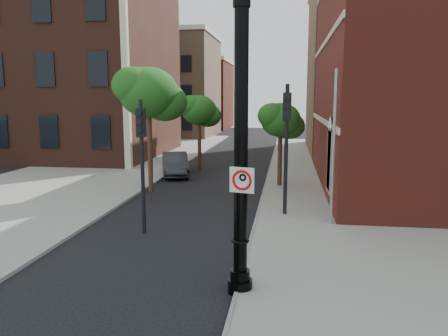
% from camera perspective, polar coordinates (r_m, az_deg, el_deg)
% --- Properties ---
extents(ground, '(120.00, 120.00, 0.00)m').
position_cam_1_polar(ground, '(11.31, -9.07, -15.40)').
color(ground, black).
rests_on(ground, ground).
extents(sidewalk_right, '(8.00, 60.00, 0.12)m').
position_cam_1_polar(sidewalk_right, '(20.52, 16.07, -4.24)').
color(sidewalk_right, gray).
rests_on(sidewalk_right, ground).
extents(sidewalk_left, '(10.00, 50.00, 0.12)m').
position_cam_1_polar(sidewalk_left, '(30.70, -15.14, 0.15)').
color(sidewalk_left, gray).
rests_on(sidewalk_left, ground).
extents(curb_edge, '(0.10, 60.00, 0.14)m').
position_cam_1_polar(curb_edge, '(20.36, 4.97, -3.99)').
color(curb_edge, gray).
rests_on(curb_edge, ground).
extents(victorian_building, '(18.60, 14.60, 17.95)m').
position_cam_1_polar(victorian_building, '(39.05, -21.86, 14.46)').
color(victorian_building, '#542A1F').
rests_on(victorian_building, ground).
extents(bg_building_tan_a, '(12.00, 12.00, 12.00)m').
position_cam_1_polar(bg_building_tan_a, '(55.91, -7.54, 10.39)').
color(bg_building_tan_a, '#987453').
rests_on(bg_building_tan_a, ground).
extents(bg_building_red, '(12.00, 12.00, 10.00)m').
position_cam_1_polar(bg_building_red, '(69.48, -4.34, 9.35)').
color(bg_building_red, '#5E2516').
rests_on(bg_building_red, ground).
extents(bg_building_tan_b, '(22.00, 14.00, 14.00)m').
position_cam_1_polar(bg_building_tan_b, '(41.88, 26.72, 11.35)').
color(bg_building_tan_b, '#987453').
rests_on(bg_building_tan_b, ground).
extents(lamppost, '(0.61, 0.61, 7.20)m').
position_cam_1_polar(lamppost, '(10.11, 2.21, 1.46)').
color(lamppost, black).
rests_on(lamppost, ground).
extents(no_parking_sign, '(0.59, 0.18, 0.60)m').
position_cam_1_polar(no_parking_sign, '(10.01, 2.35, -1.56)').
color(no_parking_sign, white).
rests_on(no_parking_sign, ground).
extents(parked_car, '(2.68, 4.50, 1.40)m').
position_cam_1_polar(parked_car, '(26.69, -6.42, 0.50)').
color(parked_car, '#28282D').
rests_on(parked_car, ground).
extents(traffic_signal_left, '(0.29, 0.38, 4.63)m').
position_cam_1_polar(traffic_signal_left, '(15.06, -10.71, 3.04)').
color(traffic_signal_left, black).
rests_on(traffic_signal_left, ground).
extents(traffic_signal_right, '(0.33, 0.43, 5.21)m').
position_cam_1_polar(traffic_signal_right, '(17.09, 8.17, 5.13)').
color(traffic_signal_right, black).
rests_on(traffic_signal_right, ground).
extents(utility_pole, '(0.11, 0.11, 5.69)m').
position_cam_1_polar(utility_pole, '(16.11, 14.09, 2.32)').
color(utility_pole, '#999999').
rests_on(utility_pole, ground).
extents(street_tree_a, '(3.43, 3.10, 6.17)m').
position_cam_1_polar(street_tree_a, '(21.88, -9.69, 9.52)').
color(street_tree_a, '#361F15').
rests_on(street_tree_a, ground).
extents(street_tree_b, '(2.70, 2.44, 4.87)m').
position_cam_1_polar(street_tree_b, '(28.80, -3.19, 7.44)').
color(street_tree_b, '#361F15').
rests_on(street_tree_b, ground).
extents(street_tree_c, '(2.46, 2.23, 4.44)m').
position_cam_1_polar(street_tree_c, '(22.92, 7.48, 6.09)').
color(street_tree_c, '#361F15').
rests_on(street_tree_c, ground).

